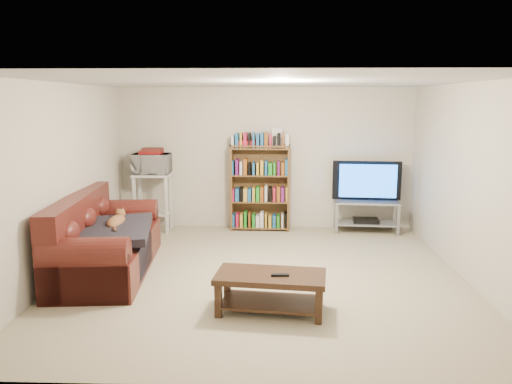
{
  "coord_description": "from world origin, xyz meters",
  "views": [
    {
      "loc": [
        0.11,
        -6.02,
        2.18
      ],
      "look_at": [
        -0.1,
        0.4,
        1.0
      ],
      "focal_mm": 35.0,
      "sensor_mm": 36.0,
      "label": 1
    }
  ],
  "objects_px": {
    "tv_stand": "(366,211)",
    "bookshelf": "(260,186)",
    "coffee_table": "(271,285)",
    "sofa": "(101,245)"
  },
  "relations": [
    {
      "from": "tv_stand",
      "to": "bookshelf",
      "type": "height_order",
      "value": "bookshelf"
    },
    {
      "from": "tv_stand",
      "to": "bookshelf",
      "type": "bearing_deg",
      "value": -178.3
    },
    {
      "from": "coffee_table",
      "to": "bookshelf",
      "type": "relative_size",
      "value": 0.82
    },
    {
      "from": "coffee_table",
      "to": "tv_stand",
      "type": "height_order",
      "value": "tv_stand"
    },
    {
      "from": "coffee_table",
      "to": "bookshelf",
      "type": "xyz_separation_m",
      "value": [
        -0.2,
        3.39,
        0.46
      ]
    },
    {
      "from": "bookshelf",
      "to": "sofa",
      "type": "bearing_deg",
      "value": -130.82
    },
    {
      "from": "sofa",
      "to": "bookshelf",
      "type": "height_order",
      "value": "bookshelf"
    },
    {
      "from": "tv_stand",
      "to": "bookshelf",
      "type": "xyz_separation_m",
      "value": [
        -1.79,
        0.09,
        0.39
      ]
    },
    {
      "from": "coffee_table",
      "to": "bookshelf",
      "type": "height_order",
      "value": "bookshelf"
    },
    {
      "from": "sofa",
      "to": "bookshelf",
      "type": "xyz_separation_m",
      "value": [
        1.99,
        2.19,
        0.4
      ]
    }
  ]
}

